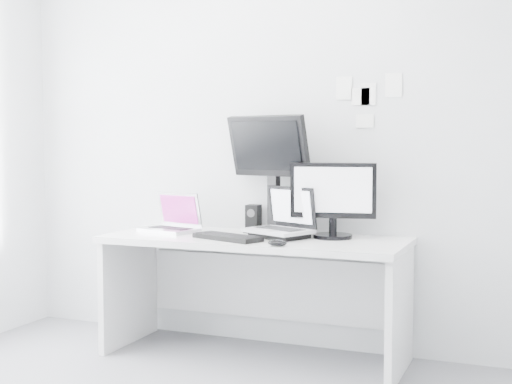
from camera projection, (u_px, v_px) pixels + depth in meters
back_wall at (275, 133)px, 4.49m from camera, size 3.60×0.00×3.60m
desk at (254, 298)px, 4.23m from camera, size 1.80×0.70×0.73m
macbook at (169, 211)px, 4.45m from camera, size 0.40×0.34×0.26m
speaker at (253, 218)px, 4.50m from camera, size 0.11×0.11×0.17m
dell_laptop at (278, 212)px, 4.17m from camera, size 0.46×0.42×0.31m
rear_monitor at (271, 173)px, 4.36m from camera, size 0.58×0.33×0.75m
samsung_monitor at (333, 199)px, 4.14m from camera, size 0.54×0.32×0.46m
keyboard at (228, 237)px, 4.09m from camera, size 0.46×0.30×0.03m
mouse at (277, 243)px, 3.84m from camera, size 0.11×0.07×0.03m
wall_note_0 at (344, 88)px, 4.30m from camera, size 0.10×0.00×0.14m
wall_note_1 at (368, 94)px, 4.24m from camera, size 0.09×0.00×0.13m
wall_note_2 at (394, 85)px, 4.18m from camera, size 0.10×0.00×0.14m
wall_note_3 at (365, 121)px, 4.26m from camera, size 0.11×0.00×0.08m
wall_note_4 at (361, 97)px, 4.26m from camera, size 0.11×0.00×0.10m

